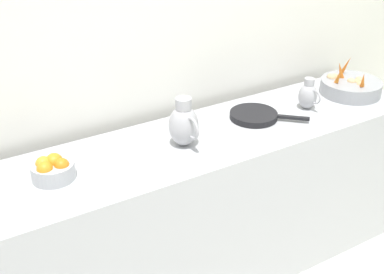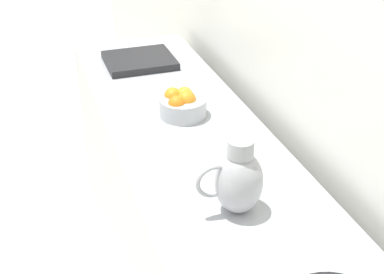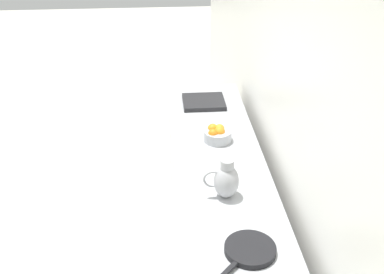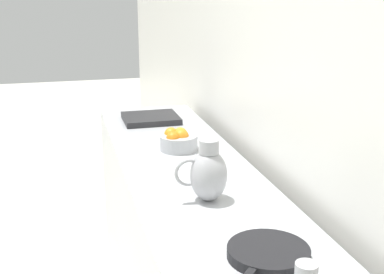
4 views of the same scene
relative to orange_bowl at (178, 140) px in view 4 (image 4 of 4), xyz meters
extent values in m
cube|color=white|center=(-0.40, 1.05, 0.51)|extent=(0.10, 9.15, 3.00)
cylinder|color=#ADAFB5|center=(0.00, 0.00, -0.01)|extent=(0.20, 0.20, 0.08)
sphere|color=orange|center=(-0.02, -0.03, 0.02)|extent=(0.07, 0.07, 0.07)
sphere|color=orange|center=(0.03, -0.04, 0.02)|extent=(0.07, 0.07, 0.07)
sphere|color=orange|center=(-0.01, 0.02, 0.02)|extent=(0.08, 0.08, 0.08)
sphere|color=orange|center=(0.03, 0.03, 0.02)|extent=(0.07, 0.07, 0.07)
ellipsoid|color=#A3A3A8|center=(0.03, 0.66, 0.05)|extent=(0.15, 0.15, 0.21)
cylinder|color=#A3A3A8|center=(0.03, 0.66, 0.17)|extent=(0.08, 0.08, 0.06)
torus|color=#A3A3A8|center=(0.11, 0.66, 0.07)|extent=(0.11, 0.01, 0.11)
cylinder|color=#A3A3A8|center=(0.02, 1.49, 0.11)|extent=(0.06, 0.06, 0.04)
cube|color=#232326|center=(0.04, -0.60, -0.03)|extent=(0.34, 0.30, 0.04)
cylinder|color=black|center=(-0.03, 1.14, -0.03)|extent=(0.26, 0.26, 0.03)
camera|label=1|loc=(1.99, -0.48, 1.21)|focal=48.09mm
camera|label=2|loc=(0.59, 1.87, 0.98)|focal=49.66mm
camera|label=3|loc=(0.41, 2.97, 1.68)|focal=45.30mm
camera|label=4|loc=(0.57, 2.49, 0.79)|focal=48.08mm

